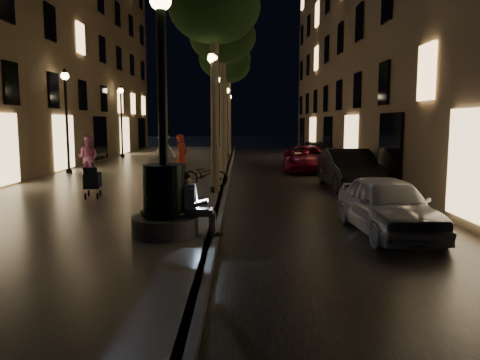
{
  "coord_description": "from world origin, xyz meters",
  "views": [
    {
      "loc": [
        0.59,
        -7.68,
        2.59
      ],
      "look_at": [
        0.59,
        3.0,
        1.25
      ],
      "focal_mm": 35.0,
      "sensor_mm": 36.0,
      "label": 1
    }
  ],
  "objects_px": {
    "lamp_curb_b": "(222,109)",
    "stroller": "(92,181)",
    "fountain_lamppost": "(164,188)",
    "lamp_curb_c": "(227,112)",
    "lamp_curb_a": "(213,102)",
    "tree_third": "(225,60)",
    "tree_far": "(229,67)",
    "lamp_left_b": "(66,107)",
    "car_rear": "(318,154)",
    "pedestrian_white": "(164,151)",
    "car_third": "(306,159)",
    "car_front": "(388,205)",
    "car_second": "(349,169)",
    "pedestrian_red": "(182,156)",
    "tree_near": "(214,8)",
    "lamp_left_c": "(121,112)",
    "tree_second": "(223,38)",
    "lamp_curb_d": "(230,114)",
    "seated_man_laptop": "(194,202)",
    "bicycle": "(205,174)",
    "pedestrian_pink": "(88,157)"
  },
  "relations": [
    {
      "from": "tree_near",
      "to": "lamp_left_c",
      "type": "relative_size",
      "value": 1.52
    },
    {
      "from": "tree_far",
      "to": "lamp_curb_b",
      "type": "height_order",
      "value": "tree_far"
    },
    {
      "from": "fountain_lamppost",
      "to": "lamp_curb_a",
      "type": "xyz_separation_m",
      "value": [
        0.7,
        6.0,
        2.02
      ]
    },
    {
      "from": "lamp_curb_b",
      "to": "stroller",
      "type": "bearing_deg",
      "value": -112.26
    },
    {
      "from": "lamp_left_b",
      "to": "car_rear",
      "type": "distance_m",
      "value": 14.1
    },
    {
      "from": "car_third",
      "to": "lamp_curb_b",
      "type": "bearing_deg",
      "value": -169.88
    },
    {
      "from": "tree_second",
      "to": "lamp_curb_c",
      "type": "relative_size",
      "value": 1.54
    },
    {
      "from": "pedestrian_red",
      "to": "pedestrian_white",
      "type": "height_order",
      "value": "pedestrian_red"
    },
    {
      "from": "tree_near",
      "to": "pedestrian_red",
      "type": "bearing_deg",
      "value": 111.4
    },
    {
      "from": "fountain_lamppost",
      "to": "lamp_curb_c",
      "type": "xyz_separation_m",
      "value": [
        0.7,
        22.0,
        2.02
      ]
    },
    {
      "from": "lamp_left_b",
      "to": "bicycle",
      "type": "relative_size",
      "value": 2.84
    },
    {
      "from": "lamp_curb_c",
      "to": "car_front",
      "type": "height_order",
      "value": "lamp_curb_c"
    },
    {
      "from": "tree_far",
      "to": "car_second",
      "type": "height_order",
      "value": "tree_far"
    },
    {
      "from": "pedestrian_white",
      "to": "lamp_curb_a",
      "type": "bearing_deg",
      "value": 82.52
    },
    {
      "from": "lamp_left_b",
      "to": "pedestrian_white",
      "type": "xyz_separation_m",
      "value": [
        4.14,
        1.97,
        -2.13
      ]
    },
    {
      "from": "fountain_lamppost",
      "to": "car_rear",
      "type": "height_order",
      "value": "fountain_lamppost"
    },
    {
      "from": "fountain_lamppost",
      "to": "lamp_curb_a",
      "type": "distance_m",
      "value": 6.37
    },
    {
      "from": "tree_near",
      "to": "lamp_curb_b",
      "type": "distance_m",
      "value": 8.54
    },
    {
      "from": "lamp_left_b",
      "to": "car_third",
      "type": "relative_size",
      "value": 1.0
    },
    {
      "from": "lamp_curb_b",
      "to": "pedestrian_white",
      "type": "xyz_separation_m",
      "value": [
        -2.96,
        -0.03,
        -2.13
      ]
    },
    {
      "from": "tree_second",
      "to": "tree_far",
      "type": "distance_m",
      "value": 12.0
    },
    {
      "from": "lamp_curb_d",
      "to": "stroller",
      "type": "height_order",
      "value": "lamp_curb_d"
    },
    {
      "from": "lamp_curb_a",
      "to": "lamp_curb_d",
      "type": "height_order",
      "value": "same"
    },
    {
      "from": "tree_second",
      "to": "car_front",
      "type": "relative_size",
      "value": 1.88
    },
    {
      "from": "lamp_left_b",
      "to": "pedestrian_pink",
      "type": "distance_m",
      "value": 3.48
    },
    {
      "from": "lamp_curb_b",
      "to": "car_front",
      "type": "xyz_separation_m",
      "value": [
        4.3,
        -13.05,
        -2.57
      ]
    },
    {
      "from": "seated_man_laptop",
      "to": "lamp_curb_d",
      "type": "bearing_deg",
      "value": 89.83
    },
    {
      "from": "tree_near",
      "to": "lamp_left_c",
      "type": "height_order",
      "value": "tree_near"
    },
    {
      "from": "lamp_curb_a",
      "to": "pedestrian_pink",
      "type": "height_order",
      "value": "lamp_curb_a"
    },
    {
      "from": "tree_second",
      "to": "lamp_curb_c",
      "type": "bearing_deg",
      "value": 90.57
    },
    {
      "from": "car_second",
      "to": "lamp_curb_c",
      "type": "bearing_deg",
      "value": 108.33
    },
    {
      "from": "tree_third",
      "to": "tree_far",
      "type": "distance_m",
      "value": 6.01
    },
    {
      "from": "tree_far",
      "to": "pedestrian_white",
      "type": "relative_size",
      "value": 4.13
    },
    {
      "from": "fountain_lamppost",
      "to": "stroller",
      "type": "relative_size",
      "value": 4.74
    },
    {
      "from": "lamp_left_c",
      "to": "tree_third",
      "type": "bearing_deg",
      "value": -29.4
    },
    {
      "from": "pedestrian_red",
      "to": "tree_near",
      "type": "bearing_deg",
      "value": -132.04
    },
    {
      "from": "car_front",
      "to": "car_rear",
      "type": "xyz_separation_m",
      "value": [
        1.2,
        16.83,
        0.02
      ]
    },
    {
      "from": "tree_near",
      "to": "pedestrian_red",
      "type": "distance_m",
      "value": 6.83
    },
    {
      "from": "tree_second",
      "to": "stroller",
      "type": "bearing_deg",
      "value": -118.27
    },
    {
      "from": "car_front",
      "to": "car_second",
      "type": "height_order",
      "value": "car_second"
    },
    {
      "from": "lamp_curb_b",
      "to": "pedestrian_white",
      "type": "height_order",
      "value": "lamp_curb_b"
    },
    {
      "from": "tree_second",
      "to": "lamp_curb_a",
      "type": "bearing_deg",
      "value": -90.95
    },
    {
      "from": "pedestrian_white",
      "to": "pedestrian_red",
      "type": "bearing_deg",
      "value": 82.01
    },
    {
      "from": "lamp_curb_c",
      "to": "lamp_left_c",
      "type": "relative_size",
      "value": 1.0
    },
    {
      "from": "lamp_curb_d",
      "to": "bicycle",
      "type": "bearing_deg",
      "value": -91.04
    },
    {
      "from": "fountain_lamppost",
      "to": "car_third",
      "type": "height_order",
      "value": "fountain_lamppost"
    },
    {
      "from": "tree_second",
      "to": "car_second",
      "type": "xyz_separation_m",
      "value": [
        4.96,
        -3.84,
        -5.56
      ]
    },
    {
      "from": "seated_man_laptop",
      "to": "pedestrian_pink",
      "type": "bearing_deg",
      "value": 118.79
    },
    {
      "from": "lamp_curb_b",
      "to": "lamp_curb_d",
      "type": "bearing_deg",
      "value": 90.0
    },
    {
      "from": "seated_man_laptop",
      "to": "tree_far",
      "type": "height_order",
      "value": "tree_far"
    }
  ]
}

